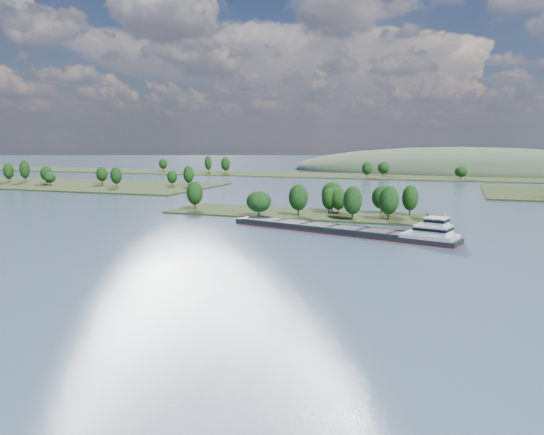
% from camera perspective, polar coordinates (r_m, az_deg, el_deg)
% --- Properties ---
extents(ground, '(1800.00, 1800.00, 0.00)m').
position_cam_1_polar(ground, '(145.87, -4.02, -2.73)').
color(ground, '#384760').
rests_on(ground, ground).
extents(tree_island, '(100.00, 33.25, 13.24)m').
position_cam_1_polar(tree_island, '(198.48, 4.38, 1.33)').
color(tree_island, black).
rests_on(tree_island, ground).
extents(left_bank, '(300.00, 80.00, 16.09)m').
position_cam_1_polar(left_bank, '(395.43, -27.07, 3.50)').
color(left_bank, black).
rests_on(left_bank, ground).
extents(back_shoreline, '(900.00, 60.00, 15.86)m').
position_cam_1_polar(back_shoreline, '(414.82, 12.58, 4.35)').
color(back_shoreline, black).
rests_on(back_shoreline, ground).
extents(hill_west, '(320.00, 160.00, 44.00)m').
position_cam_1_polar(hill_west, '(512.01, 19.82, 4.69)').
color(hill_west, '#354731').
rests_on(hill_west, ground).
extents(cargo_barge, '(72.79, 28.30, 9.90)m').
position_cam_1_polar(cargo_barge, '(160.13, 8.73, -1.36)').
color(cargo_barge, black).
rests_on(cargo_barge, ground).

